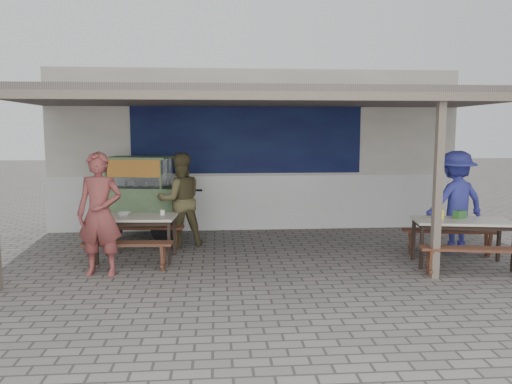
{
  "coord_description": "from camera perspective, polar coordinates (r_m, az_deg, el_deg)",
  "views": [
    {
      "loc": [
        -0.87,
        -7.89,
        2.18
      ],
      "look_at": [
        -0.17,
        0.9,
        1.09
      ],
      "focal_mm": 35.0,
      "sensor_mm": 36.0,
      "label": 1
    }
  ],
  "objects": [
    {
      "name": "patron_street_side",
      "position": [
        7.82,
        -17.42,
        -2.44
      ],
      "size": [
        0.73,
        0.53,
        1.87
      ],
      "primitive_type": "imported",
      "rotation": [
        0.0,
        0.0,
        -0.12
      ],
      "color": "brown",
      "rests_on": "ground"
    },
    {
      "name": "condiment_bowl",
      "position": [
        8.72,
        -14.87,
        -2.45
      ],
      "size": [
        0.25,
        0.25,
        0.05
      ],
      "primitive_type": "imported",
      "rotation": [
        0.0,
        0.0,
        -0.12
      ],
      "color": "silver",
      "rests_on": "table_left"
    },
    {
      "name": "donation_box",
      "position": [
        8.83,
        22.25,
        -2.39
      ],
      "size": [
        0.23,
        0.19,
        0.13
      ],
      "primitive_type": "cube",
      "rotation": [
        0.0,
        0.0,
        0.43
      ],
      "color": "#346B2F",
      "rests_on": "table_right"
    },
    {
      "name": "bench_left_wall",
      "position": [
        9.32,
        -12.57,
        -4.54
      ],
      "size": [
        1.42,
        0.37,
        0.45
      ],
      "rotation": [
        0.0,
        0.0,
        -0.06
      ],
      "color": "brown",
      "rests_on": "ground"
    },
    {
      "name": "bench_left_street",
      "position": [
        8.08,
        -14.46,
        -6.39
      ],
      "size": [
        1.42,
        0.37,
        0.45
      ],
      "rotation": [
        0.0,
        0.0,
        -0.06
      ],
      "color": "brown",
      "rests_on": "ground"
    },
    {
      "name": "table_left",
      "position": [
        8.63,
        -13.51,
        -3.22
      ],
      "size": [
        1.34,
        0.81,
        0.75
      ],
      "rotation": [
        0.0,
        0.0,
        -0.06
      ],
      "color": "beige",
      "rests_on": "ground"
    },
    {
      "name": "bench_right_wall",
      "position": [
        9.4,
        21.25,
        -4.71
      ],
      "size": [
        1.63,
        0.56,
        0.45
      ],
      "rotation": [
        0.0,
        0.0,
        -0.18
      ],
      "color": "brown",
      "rests_on": "ground"
    },
    {
      "name": "condiment_jar",
      "position": [
        8.64,
        -10.64,
        -2.31
      ],
      "size": [
        0.08,
        0.08,
        0.09
      ],
      "primitive_type": "cylinder",
      "color": "white",
      "rests_on": "table_left"
    },
    {
      "name": "ground",
      "position": [
        8.24,
        1.72,
        -8.3
      ],
      "size": [
        60.0,
        60.0,
        0.0
      ],
      "primitive_type": "plane",
      "color": "slate",
      "rests_on": "ground"
    },
    {
      "name": "tissue_box",
      "position": [
        8.7,
        20.06,
        -2.35
      ],
      "size": [
        0.16,
        0.16,
        0.15
      ],
      "primitive_type": "cube",
      "rotation": [
        0.0,
        0.0,
        -0.09
      ],
      "color": "yellow",
      "rests_on": "table_right"
    },
    {
      "name": "patron_wall_side",
      "position": [
        9.47,
        -8.66,
        -0.91
      ],
      "size": [
        1.01,
        0.89,
        1.76
      ],
      "primitive_type": "imported",
      "rotation": [
        0.0,
        0.0,
        3.43
      ],
      "color": "brown",
      "rests_on": "ground"
    },
    {
      "name": "warung_roof",
      "position": [
        8.85,
        1.25,
        10.51
      ],
      "size": [
        9.0,
        4.21,
        2.81
      ],
      "color": "#5E5451",
      "rests_on": "ground"
    },
    {
      "name": "table_right",
      "position": [
        8.71,
        22.51,
        -3.45
      ],
      "size": [
        1.61,
        0.99,
        0.75
      ],
      "rotation": [
        0.0,
        0.0,
        -0.18
      ],
      "color": "beige",
      "rests_on": "ground"
    },
    {
      "name": "back_wall",
      "position": [
        11.52,
        -0.19,
        4.76
      ],
      "size": [
        9.0,
        1.28,
        3.5
      ],
      "color": "silver",
      "rests_on": "ground"
    },
    {
      "name": "vendor_cart",
      "position": [
        10.23,
        -12.93,
        -0.29
      ],
      "size": [
        2.15,
        1.1,
        1.66
      ],
      "rotation": [
        0.0,
        0.0,
        -0.2
      ],
      "color": "#6C9161",
      "rests_on": "ground"
    },
    {
      "name": "bench_right_street",
      "position": [
        8.15,
        23.74,
        -6.59
      ],
      "size": [
        1.63,
        0.56,
        0.45
      ],
      "rotation": [
        0.0,
        0.0,
        -0.18
      ],
      "color": "brown",
      "rests_on": "ground"
    },
    {
      "name": "patron_right_table",
      "position": [
        9.65,
        21.8,
        -1.01
      ],
      "size": [
        1.3,
        0.93,
        1.82
      ],
      "primitive_type": "imported",
      "rotation": [
        0.0,
        0.0,
        3.38
      ],
      "color": "#33389A",
      "rests_on": "ground"
    }
  ]
}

